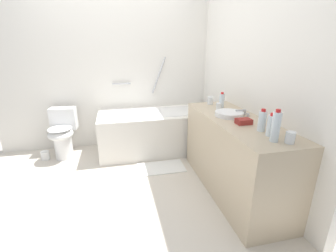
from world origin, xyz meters
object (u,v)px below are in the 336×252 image
object	(u,v)px
sink_faucet	(244,112)
drinking_glass_1	(219,106)
water_bottle_1	(271,125)
amenity_basket	(244,121)
water_bottle_3	(222,100)
drinking_glass_0	(290,137)
drinking_glass_2	(210,101)
toilet_paper_roll	(45,155)
sink_basin	(229,114)
water_bottle_0	(276,127)
bathtub	(156,130)
water_bottle_2	(262,121)
toilet	(63,133)
bath_mat	(161,168)

from	to	relation	value
sink_faucet	drinking_glass_1	distance (m)	0.33
water_bottle_1	amenity_basket	xyz separation A→B (m)	(-0.05, 0.33, -0.06)
water_bottle_3	drinking_glass_0	bearing A→B (deg)	-88.97
drinking_glass_2	toilet_paper_roll	world-z (taller)	drinking_glass_2
drinking_glass_0	drinking_glass_1	world-z (taller)	drinking_glass_0
sink_basin	water_bottle_0	bearing A→B (deg)	-89.07
bathtub	water_bottle_2	world-z (taller)	bathtub
water_bottle_1	toilet_paper_roll	distance (m)	2.97
drinking_glass_1	amenity_basket	bearing A→B (deg)	-90.44
water_bottle_2	drinking_glass_1	bearing A→B (deg)	93.26
toilet	sink_basin	distance (m)	2.31
bathtub	drinking_glass_0	xyz separation A→B (m)	(0.70, -1.90, 0.55)
toilet	water_bottle_3	xyz separation A→B (m)	(2.01, -0.81, 0.54)
toilet	sink_faucet	bearing A→B (deg)	65.03
bath_mat	toilet_paper_roll	distance (m)	1.67
water_bottle_0	water_bottle_2	size ratio (longest dim) A/B	1.31
toilet	drinking_glass_0	xyz separation A→B (m)	(2.03, -1.95, 0.50)
sink_basin	drinking_glass_2	distance (m)	0.55
water_bottle_0	water_bottle_3	size ratio (longest dim) A/B	1.38
drinking_glass_1	bath_mat	bearing A→B (deg)	160.39
sink_faucet	water_bottle_3	world-z (taller)	water_bottle_3
water_bottle_1	drinking_glass_0	xyz separation A→B (m)	(0.05, -0.17, -0.04)
water_bottle_3	drinking_glass_1	distance (m)	0.12
water_bottle_3	toilet	bearing A→B (deg)	158.13
amenity_basket	water_bottle_1	bearing A→B (deg)	-81.18
water_bottle_0	drinking_glass_2	size ratio (longest dim) A/B	2.67
sink_faucet	water_bottle_3	bearing A→B (deg)	103.53
sink_faucet	toilet_paper_roll	size ratio (longest dim) A/B	1.26
drinking_glass_0	drinking_glass_2	bearing A→B (deg)	93.89
bathtub	toilet_paper_roll	size ratio (longest dim) A/B	13.83
drinking_glass_1	amenity_basket	size ratio (longest dim) A/B	0.54
sink_faucet	bath_mat	world-z (taller)	sink_faucet
sink_basin	water_bottle_1	distance (m)	0.61
drinking_glass_1	bathtub	bearing A→B (deg)	126.13
sink_faucet	water_bottle_2	xyz separation A→B (m)	(-0.12, -0.48, 0.06)
toilet_paper_roll	sink_faucet	bearing A→B (deg)	-25.55
drinking_glass_0	bath_mat	xyz separation A→B (m)	(-0.74, 1.30, -0.86)
amenity_basket	bath_mat	distance (m)	1.33
water_bottle_1	bath_mat	world-z (taller)	water_bottle_1
drinking_glass_0	sink_faucet	bearing A→B (deg)	85.02
drinking_glass_2	bath_mat	distance (m)	1.08
amenity_basket	sink_faucet	bearing A→B (deg)	59.34
water_bottle_2	bath_mat	size ratio (longest dim) A/B	0.32
sink_basin	water_bottle_2	distance (m)	0.49
amenity_basket	toilet_paper_roll	size ratio (longest dim) A/B	1.16
water_bottle_1	toilet_paper_roll	xyz separation A→B (m)	(-2.25, 1.74, -0.85)
water_bottle_0	toilet_paper_roll	size ratio (longest dim) A/B	2.12
sink_faucet	water_bottle_2	world-z (taller)	water_bottle_2
water_bottle_2	amenity_basket	size ratio (longest dim) A/B	1.40
bathtub	water_bottle_3	distance (m)	1.18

